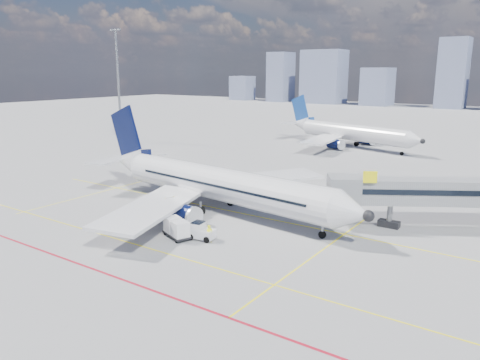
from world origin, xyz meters
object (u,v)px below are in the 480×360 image
object	(u,v)px
main_aircraft	(212,183)
second_aircraft	(348,132)
baggage_tug	(201,231)
ramp_worker	(209,234)
belt_loader	(154,206)
cargo_dolly	(176,228)

from	to	relation	value
main_aircraft	second_aircraft	bearing A→B (deg)	101.95
second_aircraft	main_aircraft	bearing A→B (deg)	-66.82
baggage_tug	ramp_worker	bearing A→B (deg)	-16.78
belt_loader	ramp_worker	distance (m)	12.57
baggage_tug	main_aircraft	bearing A→B (deg)	114.75
main_aircraft	belt_loader	bearing A→B (deg)	-130.83
main_aircraft	ramp_worker	size ratio (longest dim) A/B	23.34
main_aircraft	baggage_tug	bearing A→B (deg)	-51.11
ramp_worker	cargo_dolly	bearing A→B (deg)	143.47
baggage_tug	ramp_worker	size ratio (longest dim) A/B	1.53
ramp_worker	baggage_tug	bearing A→B (deg)	120.32
belt_loader	ramp_worker	size ratio (longest dim) A/B	3.51
baggage_tug	second_aircraft	bearing A→B (deg)	92.05
ramp_worker	belt_loader	bearing A→B (deg)	109.26
cargo_dolly	ramp_worker	world-z (taller)	cargo_dolly
baggage_tug	belt_loader	distance (m)	11.37
main_aircraft	belt_loader	size ratio (longest dim) A/B	6.66
cargo_dolly	main_aircraft	bearing A→B (deg)	130.45
cargo_dolly	belt_loader	size ratio (longest dim) A/B	0.62
main_aircraft	second_aircraft	world-z (taller)	main_aircraft
main_aircraft	cargo_dolly	bearing A→B (deg)	-64.87
baggage_tug	belt_loader	world-z (taller)	belt_loader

